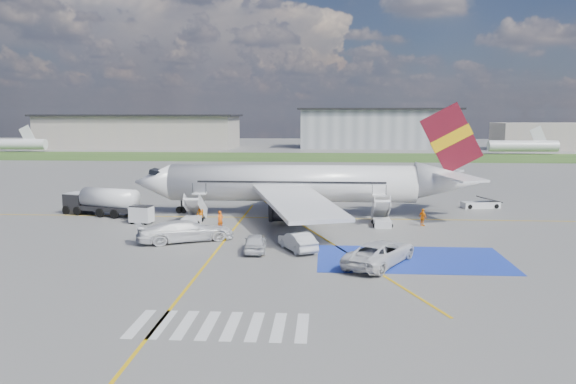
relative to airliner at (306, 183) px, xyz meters
name	(u,v)px	position (x,y,z in m)	size (l,w,h in m)	color
ground	(282,245)	(-1.51, -14.00, -3.39)	(400.00, 400.00, 0.00)	#60605E
grass_strip	(311,157)	(-1.51, 81.00, -3.39)	(400.00, 30.00, 0.01)	#2D4C1E
taxiway_line_main	(291,218)	(-1.51, -2.00, -3.39)	(120.00, 0.20, 0.01)	gold
taxiway_line_cross	(194,279)	(-6.51, -24.00, -3.39)	(0.20, 60.00, 0.01)	gold
taxiway_line_diag	(291,218)	(-1.51, -2.00, -3.39)	(0.20, 60.00, 0.01)	gold
staging_box	(412,259)	(8.49, -18.00, -3.39)	(14.00, 8.00, 0.01)	#1B35A4
crosswalk	(220,326)	(-3.31, -32.00, -3.39)	(9.00, 4.00, 0.01)	silver
terminal_west	(140,132)	(-56.51, 116.00, 1.61)	(60.00, 22.00, 10.00)	#A0978A
terminal_centre	(377,129)	(18.49, 121.00, 2.61)	(48.00, 18.00, 12.00)	gray
terminal_east	(565,136)	(73.49, 114.00, 0.61)	(40.00, 16.00, 8.00)	#A0978A
airliner	(306,183)	(0.00, 0.00, 0.00)	(36.81, 32.95, 11.92)	silver
airstairs_fwd	(193,217)	(-11.01, -5.30, -2.77)	(1.90, 5.20, 3.60)	silver
airstairs_aft	(382,219)	(7.49, -5.30, -2.77)	(1.90, 5.20, 3.60)	silver
fuel_tanker	(102,204)	(-21.68, -1.67, -2.15)	(8.90, 4.90, 2.95)	black
gpu_cart	(141,215)	(-16.02, -5.81, -2.59)	(2.38, 1.79, 1.79)	silver
belt_loader	(481,205)	(19.90, 5.78, -3.05)	(4.72, 2.40, 1.37)	silver
car_silver_a	(255,243)	(-3.43, -16.42, -2.67)	(1.70, 4.22, 1.44)	silver
car_silver_b	(298,241)	(-0.13, -15.88, -2.64)	(1.60, 4.58, 1.51)	#A8ABAF
van_white_a	(381,248)	(6.01, -19.46, -2.25)	(2.81, 6.10, 2.29)	silver
van_white_b	(186,227)	(-9.74, -13.24, -2.20)	(2.47, 6.09, 2.38)	silver
crew_fwd	(220,220)	(-7.76, -8.03, -2.52)	(0.64, 0.42, 1.75)	#FF600D
crew_nose	(200,214)	(-10.38, -4.82, -2.52)	(0.85, 0.66, 1.75)	orange
crew_aft	(423,217)	(11.41, -5.27, -2.55)	(0.99, 0.41, 1.68)	orange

